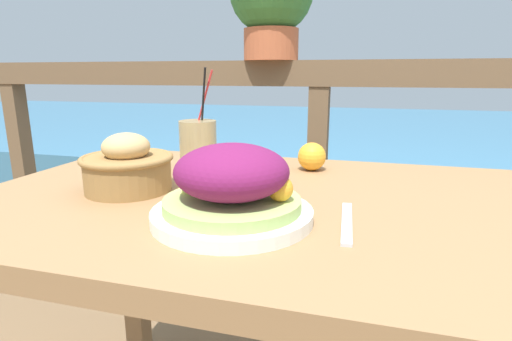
# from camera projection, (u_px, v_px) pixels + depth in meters

# --- Properties ---
(patio_table) EXTENTS (1.17, 0.73, 0.75)m
(patio_table) POSITION_uv_depth(u_px,v_px,m) (270.00, 247.00, 0.79)
(patio_table) COLOR #997047
(patio_table) RESTS_ON ground_plane
(railing_fence) EXTENTS (2.80, 0.08, 1.02)m
(railing_fence) POSITION_uv_depth(u_px,v_px,m) (318.00, 132.00, 1.46)
(railing_fence) COLOR brown
(railing_fence) RESTS_ON ground_plane
(sea_backdrop) EXTENTS (12.00, 4.00, 0.49)m
(sea_backdrop) POSITION_uv_depth(u_px,v_px,m) (347.00, 150.00, 3.92)
(sea_backdrop) COLOR teal
(sea_backdrop) RESTS_ON ground_plane
(salad_plate) EXTENTS (0.26, 0.26, 0.12)m
(salad_plate) POSITION_uv_depth(u_px,v_px,m) (232.00, 189.00, 0.63)
(salad_plate) COLOR white
(salad_plate) RESTS_ON patio_table
(drink_glass) EXTENTS (0.09, 0.09, 0.24)m
(drink_glass) POSITION_uv_depth(u_px,v_px,m) (198.00, 145.00, 0.96)
(drink_glass) COLOR tan
(drink_glass) RESTS_ON patio_table
(bread_basket) EXTENTS (0.18, 0.18, 0.12)m
(bread_basket) POSITION_uv_depth(u_px,v_px,m) (128.00, 167.00, 0.80)
(bread_basket) COLOR olive
(bread_basket) RESTS_ON patio_table
(fork) EXTENTS (0.02, 0.18, 0.00)m
(fork) POSITION_uv_depth(u_px,v_px,m) (347.00, 222.00, 0.63)
(fork) COLOR silver
(fork) RESTS_ON patio_table
(orange_near_basket) EXTENTS (0.07, 0.07, 0.07)m
(orange_near_basket) POSITION_uv_depth(u_px,v_px,m) (312.00, 157.00, 0.97)
(orange_near_basket) COLOR #F9A328
(orange_near_basket) RESTS_ON patio_table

